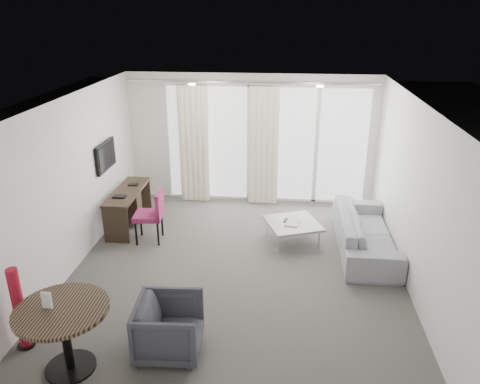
# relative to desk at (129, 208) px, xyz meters

# --- Properties ---
(floor) EXTENTS (5.00, 6.00, 0.00)m
(floor) POSITION_rel_desk_xyz_m (2.14, -1.48, -0.34)
(floor) COLOR #4D4A46
(floor) RESTS_ON ground
(ceiling) EXTENTS (5.00, 6.00, 0.00)m
(ceiling) POSITION_rel_desk_xyz_m (2.14, -1.48, 2.26)
(ceiling) COLOR white
(ceiling) RESTS_ON ground
(wall_left) EXTENTS (0.00, 6.00, 2.60)m
(wall_left) POSITION_rel_desk_xyz_m (-0.36, -1.48, 0.96)
(wall_left) COLOR silver
(wall_left) RESTS_ON ground
(wall_right) EXTENTS (0.00, 6.00, 2.60)m
(wall_right) POSITION_rel_desk_xyz_m (4.64, -1.48, 0.96)
(wall_right) COLOR silver
(wall_right) RESTS_ON ground
(wall_front) EXTENTS (5.00, 0.00, 2.60)m
(wall_front) POSITION_rel_desk_xyz_m (2.14, -4.48, 0.96)
(wall_front) COLOR silver
(wall_front) RESTS_ON ground
(window_panel) EXTENTS (4.00, 0.02, 2.38)m
(window_panel) POSITION_rel_desk_xyz_m (2.44, 1.50, 0.86)
(window_panel) COLOR white
(window_panel) RESTS_ON ground
(window_frame) EXTENTS (4.10, 0.06, 2.44)m
(window_frame) POSITION_rel_desk_xyz_m (2.44, 1.49, 0.86)
(window_frame) COLOR white
(window_frame) RESTS_ON ground
(curtain_left) EXTENTS (0.60, 0.20, 2.38)m
(curtain_left) POSITION_rel_desk_xyz_m (0.99, 1.34, 0.86)
(curtain_left) COLOR #EFE0C9
(curtain_left) RESTS_ON ground
(curtain_right) EXTENTS (0.60, 0.20, 2.38)m
(curtain_right) POSITION_rel_desk_xyz_m (2.39, 1.34, 0.86)
(curtain_right) COLOR #EFE0C9
(curtain_right) RESTS_ON ground
(curtain_track) EXTENTS (4.80, 0.04, 0.04)m
(curtain_track) POSITION_rel_desk_xyz_m (2.14, 1.34, 2.11)
(curtain_track) COLOR #B2B2B7
(curtain_track) RESTS_ON ceiling
(downlight_a) EXTENTS (0.12, 0.12, 0.02)m
(downlight_a) POSITION_rel_desk_xyz_m (1.24, 0.12, 2.25)
(downlight_a) COLOR #FFE0B2
(downlight_a) RESTS_ON ceiling
(downlight_b) EXTENTS (0.12, 0.12, 0.02)m
(downlight_b) POSITION_rel_desk_xyz_m (3.34, 0.12, 2.25)
(downlight_b) COLOR #FFE0B2
(downlight_b) RESTS_ON ceiling
(desk) EXTENTS (0.46, 1.47, 0.69)m
(desk) POSITION_rel_desk_xyz_m (0.00, 0.00, 0.00)
(desk) COLOR black
(desk) RESTS_ON floor
(tv) EXTENTS (0.05, 0.80, 0.50)m
(tv) POSITION_rel_desk_xyz_m (-0.31, -0.03, 1.01)
(tv) COLOR black
(tv) RESTS_ON wall_left
(desk_chair) EXTENTS (0.53, 0.50, 0.91)m
(desk_chair) POSITION_rel_desk_xyz_m (0.53, -0.55, 0.11)
(desk_chair) COLOR #84204B
(desk_chair) RESTS_ON floor
(round_table) EXTENTS (1.24, 1.24, 0.81)m
(round_table) POSITION_rel_desk_xyz_m (0.50, -3.66, 0.06)
(round_table) COLOR #37291B
(round_table) RESTS_ON floor
(menu_card) EXTENTS (0.11, 0.02, 0.20)m
(menu_card) POSITION_rel_desk_xyz_m (0.36, -3.67, 0.38)
(menu_card) COLOR white
(menu_card) RESTS_ON round_table
(red_lamp) EXTENTS (0.26, 0.26, 1.06)m
(red_lamp) POSITION_rel_desk_xyz_m (-0.20, -3.35, 0.18)
(red_lamp) COLOR maroon
(red_lamp) RESTS_ON floor
(tub_armchair) EXTENTS (0.79, 0.77, 0.69)m
(tub_armchair) POSITION_rel_desk_xyz_m (1.56, -3.28, -0.00)
(tub_armchair) COLOR #323239
(tub_armchair) RESTS_ON floor
(coffee_table) EXTENTS (1.07, 1.07, 0.37)m
(coffee_table) POSITION_rel_desk_xyz_m (3.00, -0.38, -0.16)
(coffee_table) COLOR gray
(coffee_table) RESTS_ON floor
(remote) EXTENTS (0.08, 0.16, 0.02)m
(remote) POSITION_rel_desk_xyz_m (2.87, -0.32, 0.02)
(remote) COLOR black
(remote) RESTS_ON coffee_table
(magazine) EXTENTS (0.28, 0.33, 0.02)m
(magazine) POSITION_rel_desk_xyz_m (2.98, -0.42, 0.02)
(magazine) COLOR gray
(magazine) RESTS_ON coffee_table
(sofa) EXTENTS (0.87, 2.22, 0.65)m
(sofa) POSITION_rel_desk_xyz_m (4.19, -0.52, -0.02)
(sofa) COLOR gray
(sofa) RESTS_ON floor
(terrace_slab) EXTENTS (5.60, 3.00, 0.12)m
(terrace_slab) POSITION_rel_desk_xyz_m (2.44, 3.02, -0.40)
(terrace_slab) COLOR #4D4D50
(terrace_slab) RESTS_ON ground
(rattan_chair_a) EXTENTS (0.70, 0.70, 0.82)m
(rattan_chair_a) POSITION_rel_desk_xyz_m (2.67, 2.49, 0.07)
(rattan_chair_a) COLOR brown
(rattan_chair_a) RESTS_ON terrace_slab
(rattan_chair_b) EXTENTS (0.62, 0.62, 0.87)m
(rattan_chair_b) POSITION_rel_desk_xyz_m (4.14, 2.80, 0.09)
(rattan_chair_b) COLOR brown
(rattan_chair_b) RESTS_ON terrace_slab
(rattan_table) EXTENTS (0.54, 0.54, 0.47)m
(rattan_table) POSITION_rel_desk_xyz_m (3.16, 2.34, -0.11)
(rattan_table) COLOR brown
(rattan_table) RESTS_ON terrace_slab
(balustrade) EXTENTS (5.50, 0.06, 1.05)m
(balustrade) POSITION_rel_desk_xyz_m (2.44, 4.47, 0.16)
(balustrade) COLOR #B2B2B7
(balustrade) RESTS_ON terrace_slab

